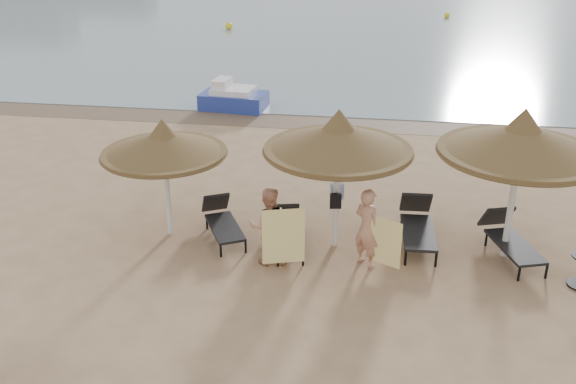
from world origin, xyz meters
name	(u,v)px	position (x,y,z in m)	size (l,w,h in m)	color
ground	(305,276)	(0.00, 0.00, 0.00)	(160.00, 160.00, 0.00)	tan
wet_sand_strip	(341,123)	(0.00, 9.40, 0.00)	(200.00, 1.60, 0.01)	brown
palapa_left	(164,144)	(-3.07, 1.28, 2.05)	(2.60, 2.60, 2.58)	silver
palapa_center	(338,139)	(0.47, 1.30, 2.34)	(2.96, 2.96, 2.94)	silver
palapa_right	(521,140)	(3.88, 1.38, 2.46)	(3.12, 3.12, 3.09)	silver
lounger_far_left	(222,220)	(-1.95, 1.39, 0.35)	(1.29, 1.78, 0.77)	black
lounger_near_left	(288,230)	(-0.51, 1.18, 0.33)	(0.88, 1.72, 0.74)	black
lounger_near_right	(417,224)	(2.15, 1.75, 0.39)	(0.74, 1.98, 0.87)	black
lounger_far_right	(509,238)	(3.96, 1.45, 0.37)	(1.15, 1.94, 0.83)	black
person_left	(268,220)	(-0.77, 0.41, 0.92)	(0.85, 0.55, 1.85)	tan
person_right	(368,222)	(1.13, 0.60, 0.94)	(0.87, 0.56, 1.88)	tan
towel_left	(284,236)	(-0.42, 0.06, 0.78)	(0.78, 0.25, 1.14)	yellow
towel_right	(385,242)	(1.48, 0.35, 0.67)	(0.62, 0.34, 0.96)	yellow
bag_patterned	(337,191)	(0.47, 1.48, 1.14)	(0.29, 0.16, 0.35)	white
bag_dark	(336,201)	(0.47, 1.14, 1.08)	(0.24, 0.12, 0.32)	black
pedal_boat	(233,98)	(-3.83, 10.50, 0.38)	(2.31, 1.51, 1.02)	navy
buoy_left	(229,26)	(-7.53, 25.35, 0.21)	(0.41, 0.41, 0.41)	yellow
buoy_mid	(447,15)	(4.92, 31.27, 0.17)	(0.35, 0.35, 0.35)	yellow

